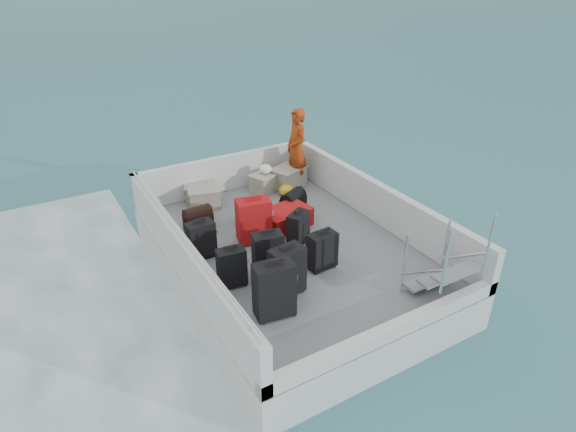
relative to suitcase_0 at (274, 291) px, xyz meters
name	(u,v)px	position (x,y,z in m)	size (l,w,h in m)	color
ground	(289,277)	(1.02, 1.36, -1.01)	(160.00, 160.00, 0.00)	#1A555C
ferry_hull	(289,262)	(1.02, 1.36, -0.71)	(3.60, 5.00, 0.60)	silver
deck	(289,246)	(1.02, 1.36, -0.40)	(3.30, 4.70, 0.02)	slate
deck_fittings	(319,228)	(1.36, 1.04, -0.01)	(3.60, 5.00, 0.90)	silver
suitcase_0	(274,291)	(0.00, 0.00, 0.00)	(0.50, 0.28, 0.77)	black
suitcase_1	(232,268)	(-0.20, 0.85, -0.10)	(0.39, 0.22, 0.58)	black
suitcase_2	(201,240)	(-0.29, 1.75, -0.09)	(0.41, 0.24, 0.59)	black
suitcase_3	(287,272)	(0.37, 0.31, -0.03)	(0.46, 0.27, 0.71)	black
suitcase_4	(268,253)	(0.39, 0.89, -0.07)	(0.43, 0.25, 0.63)	black
suitcase_5	(254,221)	(0.61, 1.77, -0.02)	(0.53, 0.32, 0.73)	#B3140D
suitcase_6	(322,251)	(1.11, 0.58, -0.10)	(0.42, 0.25, 0.58)	black
suitcase_7	(298,229)	(1.17, 1.34, -0.11)	(0.39, 0.22, 0.55)	black
suitcase_8	(285,218)	(1.27, 1.92, -0.22)	(0.54, 0.82, 0.33)	#B3140D
duffel_0	(198,221)	(-0.03, 2.58, -0.23)	(0.44, 0.30, 0.32)	black
duffel_1	(250,215)	(0.81, 2.31, -0.23)	(0.44, 0.30, 0.32)	black
duffel_2	(293,204)	(1.66, 2.31, -0.23)	(0.45, 0.30, 0.32)	black
crate_0	(205,198)	(0.38, 3.31, -0.22)	(0.55, 0.38, 0.33)	gray
crate_1	(200,194)	(0.38, 3.56, -0.23)	(0.52, 0.36, 0.31)	gray
crate_2	(266,183)	(1.66, 3.35, -0.22)	(0.56, 0.38, 0.34)	gray
crate_3	(288,178)	(2.13, 3.29, -0.19)	(0.64, 0.44, 0.38)	gray
yellow_bag	(286,190)	(1.89, 2.96, -0.28)	(0.28, 0.26, 0.22)	gold
white_bag	(266,171)	(1.66, 3.35, 0.04)	(0.24, 0.24, 0.18)	white
passenger	(297,148)	(2.32, 3.29, 0.39)	(0.57, 0.37, 1.55)	#D74914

